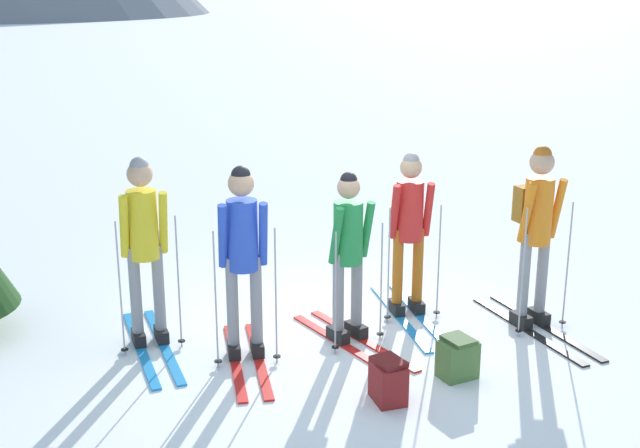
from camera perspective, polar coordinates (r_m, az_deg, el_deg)
The scene contains 8 objects.
ground_plane at distance 8.24m, azimuth 0.59°, elevation -7.79°, with size 400.00×400.00×0.00m, color white.
skier_in_yellow at distance 7.89m, azimuth -12.10°, elevation -1.07°, with size 0.60×1.80×1.85m.
skier_in_blue at distance 7.48m, azimuth -5.37°, elevation -1.82°, with size 0.81×1.62×1.83m.
skier_in_green at distance 7.83m, azimuth 1.99°, elevation -1.89°, with size 0.61×1.69×1.69m.
skier_in_red at distance 8.49m, azimuth 6.21°, elevation -0.28°, with size 0.79×1.80×1.74m.
skier_in_orange at distance 8.41m, azimuth 14.75°, elevation -0.08°, with size 0.61×1.81×1.87m.
backpack_on_snow_front at distance 7.48m, azimuth 9.51°, elevation -9.12°, with size 0.33×0.28×0.38m.
backpack_on_snow_beside at distance 7.02m, azimuth 4.75°, elevation -10.75°, with size 0.30×0.36×0.38m.
Camera 1 is at (-3.74, -6.50, 3.41)m, focal length 46.23 mm.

